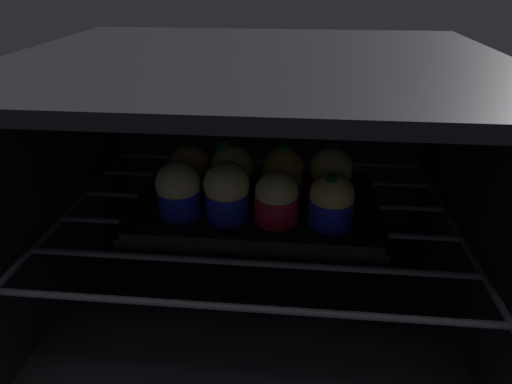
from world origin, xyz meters
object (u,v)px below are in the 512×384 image
Objects in this scene: muffin_row0_col0 at (179,190)px; muffin_row0_col1 at (227,192)px; muffin_row1_col0 at (191,171)px; muffin_row1_col3 at (331,174)px; muffin_row0_col3 at (331,201)px; muffin_row1_col2 at (283,173)px; muffin_row0_col2 at (276,199)px; muffin_row1_col1 at (232,171)px; baking_tray at (256,209)px.

muffin_row0_col1 is at bearing -2.19° from muffin_row0_col0.
muffin_row1_col0 is at bearing 134.77° from muffin_row0_col1.
muffin_row0_col3 is at bearing -92.18° from muffin_row1_col3.
muffin_row1_col2 is at bearing 24.98° from muffin_row0_col0.
muffin_row0_col2 is 9.45cm from muffin_row1_col1.
muffin_row1_col2 reaches higher than baking_tray.
baking_tray is 11.14cm from muffin_row0_col0.
baking_tray is 4.81× the size of muffin_row0_col2.
muffin_row1_col2 is (6.99, 6.50, -0.09)cm from muffin_row0_col1.
baking_tray is 4.12× the size of muffin_row1_col2.
muffin_row1_col2 reaches higher than muffin_row0_col2.
muffin_row0_col2 is 0.86× the size of muffin_row1_col2.
muffin_row1_col3 reaches higher than muffin_row0_col2.
baking_tray is 6.37cm from muffin_row1_col2.
muffin_row0_col0 is 12.91cm from muffin_row0_col2.
muffin_row0_col3 is at bearing -26.81° from muffin_row1_col1.
muffin_row0_col3 is 0.89× the size of muffin_row1_col2.
muffin_row0_col3 reaches higher than muffin_row0_col2.
baking_tray is 10.91cm from muffin_row1_col0.
muffin_row0_col2 is 0.96× the size of muffin_row0_col3.
muffin_row0_col3 is 9.49cm from muffin_row1_col2.
muffin_row0_col1 is (6.44, -0.25, 0.16)cm from muffin_row0_col0.
muffin_row1_col1 is 13.90cm from muffin_row1_col3.
muffin_row1_col2 is (3.50, 3.32, 4.17)cm from baking_tray.
baking_tray is at bearing -136.50° from muffin_row1_col2.
muffin_row1_col2 is at bearing 43.50° from baking_tray.
muffin_row1_col0 is (-9.68, 3.05, 4.00)cm from baking_tray.
muffin_row0_col2 is 6.95cm from muffin_row0_col3.
muffin_row1_col0 is 0.96× the size of muffin_row1_col3.
muffin_row1_col2 is 1.04× the size of muffin_row1_col3.
muffin_row0_col3 is 20.71cm from muffin_row1_col0.
baking_tray is 11.25cm from muffin_row0_col3.
muffin_row1_col1 is (-13.63, 6.89, 0.36)cm from muffin_row0_col3.
muffin_row0_col1 reaches higher than muffin_row0_col3.
muffin_row1_col2 is (13.43, 6.26, 0.07)cm from muffin_row0_col0.
muffin_row1_col3 is at bearing 18.61° from baking_tray.
muffin_row0_col3 is at bearing -2.10° from muffin_row0_col0.
muffin_row0_col1 is 8.78cm from muffin_row1_col0.
muffin_row0_col1 is 13.42cm from muffin_row0_col3.
muffin_row1_col1 reaches higher than muffin_row1_col0.
muffin_row1_col3 is at bearing 0.85° from muffin_row1_col1.
muffin_row1_col1 is (5.96, 0.17, 0.21)cm from muffin_row1_col0.
muffin_row0_col1 is at bearing -45.23° from muffin_row1_col0.
muffin_row0_col3 is at bearing -18.92° from muffin_row1_col0.
muffin_row1_col3 is at bearing 87.82° from muffin_row0_col3.
baking_tray is at bearing -161.39° from muffin_row1_col3.
muffin_row1_col3 is (13.90, 0.21, 0.04)cm from muffin_row1_col1.
muffin_row1_col3 is (13.68, 6.61, -0.00)cm from muffin_row0_col1.
muffin_row1_col2 is at bearing -179.07° from muffin_row1_col3.
muffin_row1_col0 reaches higher than muffin_row0_col2.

